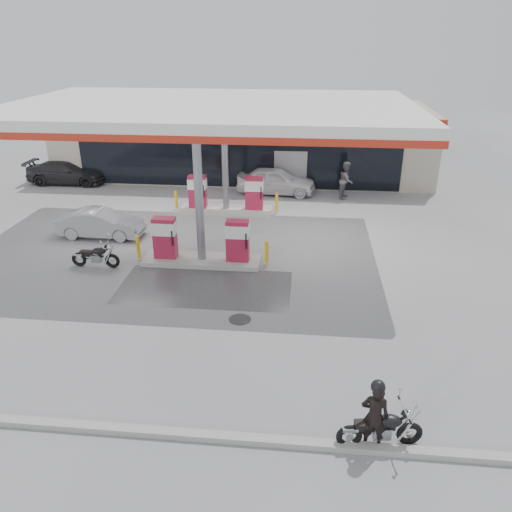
{
  "coord_description": "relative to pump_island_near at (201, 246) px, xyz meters",
  "views": [
    {
      "loc": [
        3.85,
        -15.18,
        8.21
      ],
      "look_at": [
        2.28,
        0.18,
        1.2
      ],
      "focal_mm": 35.0,
      "sensor_mm": 36.0,
      "label": 1
    }
  ],
  "objects": [
    {
      "name": "ground",
      "position": [
        0.0,
        -2.0,
        -0.71
      ],
      "size": [
        90.0,
        90.0,
        0.0
      ],
      "primitive_type": "plane",
      "color": "gray",
      "rests_on": "ground"
    },
    {
      "name": "wet_patch",
      "position": [
        0.5,
        -2.0,
        -0.71
      ],
      "size": [
        6.0,
        3.0,
        0.0
      ],
      "primitive_type": "cube",
      "color": "#4C4C4F",
      "rests_on": "ground"
    },
    {
      "name": "drain_cover",
      "position": [
        2.0,
        -4.0,
        -0.71
      ],
      "size": [
        0.7,
        0.7,
        0.01
      ],
      "primitive_type": "cylinder",
      "color": "#38383A",
      "rests_on": "ground"
    },
    {
      "name": "kerb",
      "position": [
        0.0,
        -9.0,
        -0.64
      ],
      "size": [
        28.0,
        0.25,
        0.15
      ],
      "primitive_type": "cube",
      "color": "gray",
      "rests_on": "ground"
    },
    {
      "name": "store_building",
      "position": [
        0.01,
        13.94,
        1.3
      ],
      "size": [
        22.0,
        8.22,
        4.0
      ],
      "color": "#B5AD98",
      "rests_on": "ground"
    },
    {
      "name": "canopy",
      "position": [
        0.0,
        3.0,
        4.56
      ],
      "size": [
        16.0,
        10.02,
        5.51
      ],
      "color": "silver",
      "rests_on": "ground"
    },
    {
      "name": "pump_island_near",
      "position": [
        0.0,
        0.0,
        0.0
      ],
      "size": [
        5.14,
        1.3,
        1.78
      ],
      "color": "#9E9E99",
      "rests_on": "ground"
    },
    {
      "name": "pump_island_far",
      "position": [
        0.0,
        6.0,
        0.0
      ],
      "size": [
        5.14,
        1.3,
        1.78
      ],
      "color": "#9E9E99",
      "rests_on": "ground"
    },
    {
      "name": "main_motorcycle",
      "position": [
        5.69,
        -8.79,
        -0.28
      ],
      "size": [
        1.89,
        0.72,
        0.97
      ],
      "rotation": [
        0.0,
        0.0,
        0.16
      ],
      "color": "black",
      "rests_on": "ground"
    },
    {
      "name": "biker_main",
      "position": [
        5.5,
        -8.82,
        0.1
      ],
      "size": [
        0.64,
        0.47,
        1.63
      ],
      "primitive_type": "imported",
      "rotation": [
        0.0,
        0.0,
        3.0
      ],
      "color": "black",
      "rests_on": "ground"
    },
    {
      "name": "parked_motorcycle",
      "position": [
        -3.88,
        -0.8,
        -0.28
      ],
      "size": [
        1.88,
        0.72,
        0.97
      ],
      "rotation": [
        0.0,
        0.0,
        -0.01
      ],
      "color": "black",
      "rests_on": "ground"
    },
    {
      "name": "sedan_white",
      "position": [
        2.26,
        9.2,
        0.01
      ],
      "size": [
        4.35,
        1.97,
        1.45
      ],
      "primitive_type": "imported",
      "rotation": [
        0.0,
        0.0,
        1.51
      ],
      "color": "white",
      "rests_on": "ground"
    },
    {
      "name": "attendant",
      "position": [
        6.0,
        8.8,
        0.27
      ],
      "size": [
        0.96,
        1.12,
        1.97
      ],
      "primitive_type": "imported",
      "rotation": [
        0.0,
        0.0,
        1.31
      ],
      "color": "#5E5D62",
      "rests_on": "ground"
    },
    {
      "name": "hatchback_silver",
      "position": [
        -4.87,
        2.2,
        -0.11
      ],
      "size": [
        3.67,
        1.32,
        1.2
      ],
      "primitive_type": "imported",
      "rotation": [
        0.0,
        0.0,
        1.56
      ],
      "color": "#9A9CA2",
      "rests_on": "ground"
    },
    {
      "name": "parked_car_left",
      "position": [
        -10.0,
        10.0,
        -0.05
      ],
      "size": [
        4.58,
        1.89,
        1.33
      ],
      "primitive_type": "imported",
      "rotation": [
        0.0,
        0.0,
        1.58
      ],
      "color": "black",
      "rests_on": "ground"
    }
  ]
}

